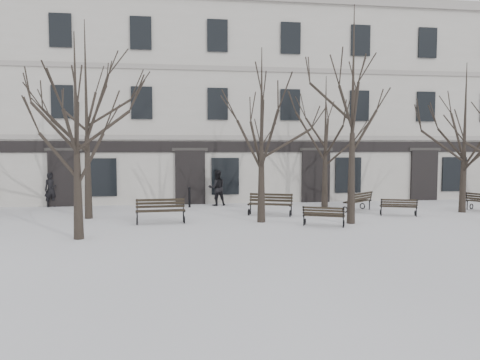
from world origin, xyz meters
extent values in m
plane|color=silver|center=(0.00, 0.00, 0.00)|extent=(100.00, 100.00, 0.00)
cube|color=#B8B3AB|center=(0.00, 13.00, 5.50)|extent=(40.00, 10.00, 11.00)
cube|color=gray|center=(0.00, 7.97, 3.60)|extent=(40.00, 0.12, 0.25)
cube|color=gray|center=(0.00, 7.97, 7.30)|extent=(40.00, 0.12, 0.25)
cube|color=black|center=(0.00, 7.96, 3.10)|extent=(40.00, 0.10, 0.60)
cube|color=black|center=(-10.00, 7.94, 1.45)|extent=(1.60, 0.22, 2.90)
cube|color=#2D2B28|center=(-10.00, 7.90, 2.95)|extent=(1.90, 0.08, 0.18)
cube|color=black|center=(-8.10, 7.95, 1.50)|extent=(1.50, 0.14, 2.00)
cube|color=black|center=(-3.50, 7.94, 1.45)|extent=(1.60, 0.22, 2.90)
cube|color=#2D2B28|center=(-3.50, 7.90, 2.95)|extent=(1.90, 0.08, 0.18)
cube|color=black|center=(-1.60, 7.95, 1.50)|extent=(1.50, 0.14, 2.00)
cube|color=black|center=(3.50, 7.94, 1.45)|extent=(1.60, 0.22, 2.90)
cube|color=#2D2B28|center=(3.50, 7.90, 2.95)|extent=(1.90, 0.08, 0.18)
cube|color=black|center=(5.40, 7.95, 1.50)|extent=(1.50, 0.14, 2.00)
cube|color=black|center=(10.00, 7.94, 1.45)|extent=(1.60, 0.22, 2.90)
cube|color=#2D2B28|center=(10.00, 7.90, 2.95)|extent=(1.90, 0.08, 0.18)
cube|color=black|center=(11.90, 7.95, 1.50)|extent=(1.50, 0.14, 2.00)
cube|color=black|center=(-10.00, 7.95, 5.40)|extent=(1.10, 0.14, 1.70)
cube|color=black|center=(-10.00, 7.95, 9.00)|extent=(1.10, 0.14, 1.70)
cube|color=black|center=(-6.00, 7.95, 5.40)|extent=(1.10, 0.14, 1.70)
cube|color=black|center=(-6.00, 7.95, 9.00)|extent=(1.10, 0.14, 1.70)
cube|color=black|center=(-2.00, 7.95, 5.40)|extent=(1.10, 0.14, 1.70)
cube|color=black|center=(-2.00, 7.95, 9.00)|extent=(1.10, 0.14, 1.70)
cube|color=black|center=(2.00, 7.95, 5.40)|extent=(1.10, 0.14, 1.70)
cube|color=black|center=(2.00, 7.95, 9.00)|extent=(1.10, 0.14, 1.70)
cube|color=black|center=(6.00, 7.95, 5.40)|extent=(1.10, 0.14, 1.70)
cube|color=black|center=(6.00, 7.95, 9.00)|extent=(1.10, 0.14, 1.70)
cube|color=black|center=(10.00, 7.95, 5.40)|extent=(1.10, 0.14, 1.70)
cube|color=black|center=(10.00, 7.95, 9.00)|extent=(1.10, 0.14, 1.70)
cone|color=black|center=(-7.57, -1.16, 1.44)|extent=(0.34, 0.34, 2.88)
cone|color=black|center=(-0.84, 1.46, 1.49)|extent=(0.34, 0.34, 2.98)
cone|color=black|center=(2.68, 0.60, 1.82)|extent=(0.34, 0.34, 3.64)
cone|color=black|center=(-8.05, 3.48, 1.77)|extent=(0.34, 0.34, 3.55)
cone|color=black|center=(3.33, 5.84, 1.41)|extent=(0.34, 0.34, 2.81)
cone|color=black|center=(9.13, 2.94, 1.47)|extent=(0.34, 0.34, 2.94)
torus|color=black|center=(-5.85, 1.46, 0.15)|extent=(0.07, 0.32, 0.32)
cylinder|color=black|center=(-5.87, 1.86, 0.25)|extent=(0.05, 0.05, 0.49)
cube|color=black|center=(-5.86, 1.66, 0.49)|extent=(0.08, 0.61, 0.05)
torus|color=black|center=(-3.99, 1.55, 0.15)|extent=(0.07, 0.32, 0.32)
cylinder|color=black|center=(-4.01, 1.95, 0.25)|extent=(0.05, 0.05, 0.49)
cube|color=black|center=(-4.00, 1.75, 0.49)|extent=(0.08, 0.61, 0.05)
cube|color=black|center=(-4.92, 1.46, 0.52)|extent=(1.98, 0.20, 0.04)
cube|color=black|center=(-4.93, 1.62, 0.52)|extent=(1.98, 0.20, 0.04)
cube|color=black|center=(-4.93, 1.77, 0.52)|extent=(1.98, 0.20, 0.04)
cube|color=black|center=(-4.94, 1.92, 0.52)|extent=(1.98, 0.20, 0.04)
cube|color=black|center=(-4.94, 1.97, 0.66)|extent=(1.98, 0.14, 0.10)
cube|color=black|center=(-4.94, 1.99, 0.79)|extent=(1.98, 0.14, 0.10)
cube|color=black|center=(-4.95, 2.01, 0.92)|extent=(1.98, 0.14, 0.10)
cylinder|color=black|center=(-5.88, 1.94, 0.71)|extent=(0.05, 0.16, 0.55)
cylinder|color=black|center=(-4.01, 2.03, 0.71)|extent=(0.05, 0.16, 0.55)
torus|color=black|center=(2.14, -0.07, 0.12)|extent=(0.15, 0.25, 0.26)
cylinder|color=black|center=(2.00, -0.36, 0.20)|extent=(0.04, 0.04, 0.40)
cube|color=black|center=(2.07, -0.22, 0.40)|extent=(0.25, 0.46, 0.04)
torus|color=black|center=(0.76, 0.57, 0.12)|extent=(0.15, 0.25, 0.26)
cylinder|color=black|center=(0.63, 0.28, 0.20)|extent=(0.04, 0.04, 0.40)
cube|color=black|center=(0.70, 0.42, 0.40)|extent=(0.25, 0.46, 0.04)
cube|color=black|center=(1.47, 0.28, 0.42)|extent=(1.49, 0.75, 0.03)
cube|color=black|center=(1.41, 0.17, 0.42)|extent=(1.49, 0.75, 0.03)
cube|color=black|center=(1.36, 0.06, 0.42)|extent=(1.49, 0.75, 0.03)
cube|color=black|center=(1.31, -0.06, 0.42)|extent=(1.49, 0.75, 0.03)
cube|color=black|center=(1.29, -0.09, 0.53)|extent=(1.47, 0.70, 0.08)
cube|color=black|center=(1.29, -0.11, 0.64)|extent=(1.47, 0.70, 0.08)
cube|color=black|center=(1.28, -0.12, 0.75)|extent=(1.47, 0.70, 0.08)
cylinder|color=black|center=(1.97, -0.43, 0.58)|extent=(0.09, 0.13, 0.44)
cylinder|color=black|center=(0.60, 0.21, 0.58)|extent=(0.09, 0.13, 0.44)
torus|color=black|center=(6.34, 2.19, 0.12)|extent=(0.13, 0.26, 0.26)
cylinder|color=black|center=(6.23, 1.89, 0.20)|extent=(0.04, 0.04, 0.40)
cube|color=black|center=(6.29, 2.04, 0.40)|extent=(0.21, 0.47, 0.04)
torus|color=black|center=(4.93, 2.70, 0.12)|extent=(0.13, 0.26, 0.26)
cylinder|color=black|center=(4.83, 2.41, 0.20)|extent=(0.04, 0.04, 0.40)
cube|color=black|center=(4.88, 2.55, 0.40)|extent=(0.21, 0.47, 0.04)
cube|color=black|center=(5.65, 2.48, 0.41)|extent=(1.52, 0.62, 0.03)
cube|color=black|center=(5.61, 2.36, 0.41)|extent=(1.52, 0.62, 0.03)
cube|color=black|center=(5.57, 2.25, 0.41)|extent=(1.52, 0.62, 0.03)
cube|color=black|center=(5.52, 2.13, 0.41)|extent=(1.52, 0.62, 0.03)
cube|color=black|center=(5.51, 2.10, 0.53)|extent=(1.50, 0.57, 0.08)
cube|color=black|center=(5.50, 2.08, 0.63)|extent=(1.50, 0.57, 0.08)
cube|color=black|center=(5.50, 2.06, 0.74)|extent=(1.50, 0.57, 0.08)
cylinder|color=black|center=(6.21, 1.83, 0.57)|extent=(0.08, 0.13, 0.44)
cylinder|color=black|center=(4.80, 2.34, 0.57)|extent=(0.08, 0.13, 0.44)
torus|color=black|center=(-1.05, 3.33, 0.15)|extent=(0.17, 0.32, 0.32)
cylinder|color=black|center=(-0.91, 3.70, 0.25)|extent=(0.06, 0.06, 0.50)
cube|color=black|center=(-0.98, 3.52, 0.50)|extent=(0.27, 0.58, 0.06)
torus|color=black|center=(0.69, 2.66, 0.15)|extent=(0.17, 0.32, 0.32)
cylinder|color=black|center=(0.83, 3.03, 0.25)|extent=(0.06, 0.06, 0.50)
cube|color=black|center=(0.76, 2.84, 0.50)|extent=(0.27, 0.58, 0.06)
cube|color=black|center=(-0.20, 2.95, 0.52)|extent=(1.88, 0.81, 0.04)
cube|color=black|center=(-0.14, 3.10, 0.52)|extent=(1.88, 0.81, 0.04)
cube|color=black|center=(-0.09, 3.24, 0.52)|extent=(1.88, 0.81, 0.04)
cube|color=black|center=(-0.03, 3.39, 0.52)|extent=(1.88, 0.81, 0.04)
cube|color=black|center=(-0.01, 3.43, 0.66)|extent=(1.86, 0.75, 0.10)
cube|color=black|center=(-0.01, 3.45, 0.79)|extent=(1.86, 0.75, 0.10)
cube|color=black|center=(0.00, 3.47, 0.92)|extent=(1.86, 0.75, 0.10)
cylinder|color=black|center=(-0.88, 3.78, 0.72)|extent=(0.10, 0.16, 0.55)
cylinder|color=black|center=(0.87, 3.11, 0.72)|extent=(0.10, 0.16, 0.55)
torus|color=black|center=(4.93, 4.75, 0.15)|extent=(0.23, 0.26, 0.30)
cylinder|color=black|center=(5.17, 4.46, 0.23)|extent=(0.05, 0.05, 0.47)
cube|color=black|center=(5.05, 4.61, 0.47)|extent=(0.41, 0.47, 0.05)
torus|color=black|center=(3.59, 3.61, 0.15)|extent=(0.23, 0.26, 0.30)
cylinder|color=black|center=(3.83, 3.33, 0.23)|extent=(0.05, 0.05, 0.47)
cube|color=black|center=(3.71, 3.47, 0.47)|extent=(0.41, 0.47, 0.05)
cube|color=black|center=(4.23, 4.21, 0.49)|extent=(1.49, 1.27, 0.04)
cube|color=black|center=(4.33, 4.10, 0.49)|extent=(1.49, 1.27, 0.04)
cube|color=black|center=(4.42, 3.99, 0.49)|extent=(1.49, 1.27, 0.04)
cube|color=black|center=(4.51, 3.88, 0.49)|extent=(1.49, 1.27, 0.04)
cube|color=black|center=(4.54, 3.85, 0.62)|extent=(1.45, 1.23, 0.09)
cube|color=black|center=(4.55, 3.83, 0.75)|extent=(1.45, 1.23, 0.09)
cube|color=black|center=(4.57, 3.81, 0.87)|extent=(1.45, 1.23, 0.09)
cylinder|color=black|center=(5.23, 4.40, 0.67)|extent=(0.13, 0.14, 0.52)
cylinder|color=black|center=(3.88, 3.27, 0.67)|extent=(0.13, 0.14, 0.52)
torus|color=black|center=(10.26, 3.88, 0.14)|extent=(0.28, 0.16, 0.29)
cylinder|color=black|center=(9.93, 3.74, 0.22)|extent=(0.05, 0.05, 0.44)
cube|color=black|center=(10.10, 3.81, 0.44)|extent=(0.52, 0.26, 0.05)
cylinder|color=black|center=(9.86, 3.71, 0.64)|extent=(0.15, 0.09, 0.49)
cylinder|color=black|center=(-3.59, 6.59, 0.48)|extent=(0.12, 0.12, 0.97)
sphere|color=black|center=(-3.59, 6.59, 0.99)|extent=(0.14, 0.14, 0.14)
cylinder|color=black|center=(3.70, 6.63, 0.55)|extent=(0.13, 0.13, 1.10)
sphere|color=black|center=(3.70, 6.63, 1.12)|extent=(0.15, 0.15, 0.15)
imported|color=black|center=(-10.64, 7.80, 0.00)|extent=(0.78, 0.68, 1.78)
imported|color=black|center=(-2.13, 7.12, 0.00)|extent=(1.01, 0.85, 1.87)
camera|label=1|loc=(-4.44, -17.29, 3.09)|focal=35.00mm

